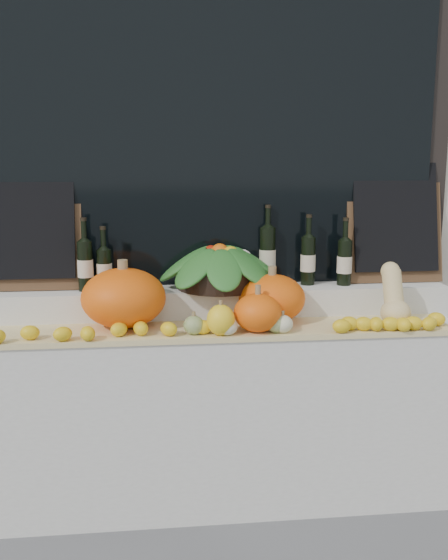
# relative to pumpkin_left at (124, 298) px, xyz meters

# --- Properties ---
(storefront_facade) EXTENTS (7.00, 0.94, 4.50)m
(storefront_facade) POSITION_rel_pumpkin_left_xyz_m (0.46, 0.77, 1.20)
(storefront_facade) COLOR beige
(storefront_facade) RESTS_ON ground
(display_sill) EXTENTS (2.30, 0.55, 0.88)m
(display_sill) POSITION_rel_pumpkin_left_xyz_m (0.46, 0.05, -0.60)
(display_sill) COLOR silver
(display_sill) RESTS_ON ground
(rear_tier) EXTENTS (2.30, 0.25, 0.16)m
(rear_tier) POSITION_rel_pumpkin_left_xyz_m (0.46, 0.20, -0.08)
(rear_tier) COLOR silver
(rear_tier) RESTS_ON display_sill
(straw_bedding) EXTENTS (2.10, 0.32, 0.02)m
(straw_bedding) POSITION_rel_pumpkin_left_xyz_m (0.46, -0.07, -0.15)
(straw_bedding) COLOR tan
(straw_bedding) RESTS_ON display_sill
(pumpkin_left) EXTENTS (0.51, 0.51, 0.27)m
(pumpkin_left) POSITION_rel_pumpkin_left_xyz_m (0.00, 0.00, 0.00)
(pumpkin_left) COLOR #FC620D
(pumpkin_left) RESTS_ON straw_bedding
(pumpkin_right) EXTENTS (0.36, 0.36, 0.23)m
(pumpkin_right) POSITION_rel_pumpkin_left_xyz_m (0.70, 0.01, -0.02)
(pumpkin_right) COLOR #FC620D
(pumpkin_right) RESTS_ON straw_bedding
(pumpkin_center) EXTENTS (0.23, 0.23, 0.17)m
(pumpkin_center) POSITION_rel_pumpkin_left_xyz_m (0.60, -0.15, -0.05)
(pumpkin_center) COLOR #FC620D
(pumpkin_center) RESTS_ON straw_bedding
(butternut_squash) EXTENTS (0.14, 0.20, 0.29)m
(butternut_squash) POSITION_rel_pumpkin_left_xyz_m (1.25, -0.10, -0.01)
(butternut_squash) COLOR #E3C585
(butternut_squash) RESTS_ON straw_bedding
(decorative_gourds) EXTENTS (0.49, 0.13, 0.16)m
(decorative_gourds) POSITION_rel_pumpkin_left_xyz_m (0.50, -0.18, -0.08)
(decorative_gourds) COLOR #37631D
(decorative_gourds) RESTS_ON straw_bedding
(lemon_heap) EXTENTS (2.20, 0.16, 0.06)m
(lemon_heap) POSITION_rel_pumpkin_left_xyz_m (0.46, -0.18, -0.11)
(lemon_heap) COLOR yellow
(lemon_heap) RESTS_ON straw_bedding
(produce_bowl) EXTENTS (0.64, 0.64, 0.23)m
(produce_bowl) POSITION_rel_pumpkin_left_xyz_m (0.47, 0.19, 0.11)
(produce_bowl) COLOR black
(produce_bowl) RESTS_ON rear_tier
(wine_bottle_far_left) EXTENTS (0.08, 0.08, 0.36)m
(wine_bottle_far_left) POSITION_rel_pumpkin_left_xyz_m (-0.19, 0.19, 0.12)
(wine_bottle_far_left) COLOR black
(wine_bottle_far_left) RESTS_ON rear_tier
(wine_bottle_near_left) EXTENTS (0.08, 0.08, 0.31)m
(wine_bottle_near_left) POSITION_rel_pumpkin_left_xyz_m (-0.10, 0.21, 0.10)
(wine_bottle_near_left) COLOR black
(wine_bottle_near_left) RESTS_ON rear_tier
(wine_bottle_tall) EXTENTS (0.08, 0.08, 0.40)m
(wine_bottle_tall) POSITION_rel_pumpkin_left_xyz_m (0.72, 0.26, 0.15)
(wine_bottle_tall) COLOR black
(wine_bottle_tall) RESTS_ON rear_tier
(wine_bottle_near_right) EXTENTS (0.08, 0.08, 0.36)m
(wine_bottle_near_right) POSITION_rel_pumpkin_left_xyz_m (0.92, 0.22, 0.12)
(wine_bottle_near_right) COLOR black
(wine_bottle_near_right) RESTS_ON rear_tier
(wine_bottle_far_right) EXTENTS (0.08, 0.08, 0.34)m
(wine_bottle_far_right) POSITION_rel_pumpkin_left_xyz_m (1.10, 0.19, 0.12)
(wine_bottle_far_right) COLOR black
(wine_bottle_far_right) RESTS_ON rear_tier
(chalkboard_left) EXTENTS (0.50, 0.15, 0.61)m
(chalkboard_left) POSITION_rel_pumpkin_left_xyz_m (-0.46, 0.26, 0.32)
(chalkboard_left) COLOR #4C331E
(chalkboard_left) RESTS_ON rear_tier
(chalkboard_right) EXTENTS (0.50, 0.15, 0.61)m
(chalkboard_right) POSITION_rel_pumpkin_left_xyz_m (1.38, 0.26, 0.32)
(chalkboard_right) COLOR #4C331E
(chalkboard_right) RESTS_ON rear_tier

